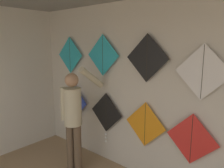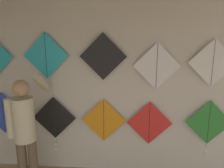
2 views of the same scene
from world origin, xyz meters
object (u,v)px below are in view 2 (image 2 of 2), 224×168
kite_2 (104,120)px  kite_8 (157,66)px  kite_1 (54,120)px  kite_0 (3,113)px  kite_3 (149,123)px  kite_6 (46,56)px  kite_4 (209,124)px  kite_7 (103,57)px  kite_9 (213,63)px  shopkeeper (25,127)px

kite_2 → kite_8: kite_8 is taller
kite_1 → kite_0: bearing=180.0°
kite_3 → kite_6: kite_6 is taller
kite_1 → kite_4: bearing=0.0°
kite_3 → kite_4: 0.91m
kite_0 → kite_1: 0.87m
kite_7 → kite_9: (1.60, 0.00, -0.08)m
kite_4 → kite_9: size_ratio=1.29×
shopkeeper → kite_2: 1.17m
kite_0 → kite_6: bearing=0.0°
kite_8 → kite_9: (0.80, 0.00, 0.06)m
kite_2 → kite_3: bearing=0.0°
kite_2 → kite_0: bearing=180.0°
kite_0 → kite_3: bearing=0.0°
kite_6 → kite_7: 0.88m
shopkeeper → kite_2: (1.03, 0.56, -0.10)m
kite_3 → kite_8: bearing=0.0°
kite_7 → kite_6: bearing=180.0°
kite_6 → kite_2: bearing=0.0°
shopkeeper → kite_8: (1.83, 0.56, 0.79)m
kite_6 → kite_9: 2.48m
kite_1 → kite_9: 2.59m
shopkeeper → kite_6: bearing=57.8°
shopkeeper → kite_8: 2.07m
kite_4 → kite_1: bearing=180.0°
kite_4 → kite_3: bearing=180.0°
shopkeeper → kite_3: shopkeeper is taller
kite_7 → kite_8: 0.81m
kite_2 → kite_8: bearing=0.0°
kite_1 → kite_2: bearing=0.0°
kite_4 → kite_7: (-1.63, 0.00, 1.03)m
kite_9 → kite_0: bearing=180.0°
shopkeeper → kite_4: size_ratio=1.95×
shopkeeper → kite_1: (0.21, 0.56, -0.11)m
kite_6 → kite_8: (1.68, 0.00, -0.14)m
kite_4 → kite_7: size_ratio=1.29×
kite_4 → kite_8: kite_8 is taller
kite_2 → kite_8: 1.19m
shopkeeper → kite_2: size_ratio=2.52×
kite_2 → kite_9: bearing=0.0°
kite_1 → kite_9: (2.41, 0.00, 0.96)m
kite_3 → kite_6: size_ratio=1.00×
kite_1 → kite_4: (2.44, 0.00, 0.00)m
kite_6 → kite_9: kite_6 is taller
kite_9 → kite_4: bearing=-1.2°
kite_2 → kite_6: 1.35m
kite_0 → kite_1: size_ratio=0.77×
kite_3 → kite_4: kite_4 is taller
kite_2 → kite_9: (1.60, 0.00, 0.94)m
kite_0 → shopkeeper: bearing=-40.9°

